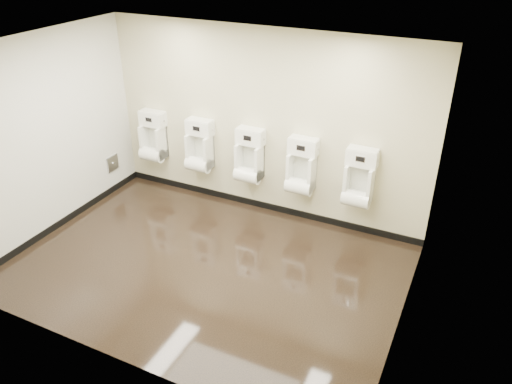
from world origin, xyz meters
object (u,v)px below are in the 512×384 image
urinal_0 (153,140)px  urinal_3 (301,170)px  access_panel (113,163)px  urinal_4 (359,182)px  urinal_1 (200,149)px  urinal_2 (249,159)px

urinal_0 → urinal_3: size_ratio=1.00×
access_panel → urinal_4: size_ratio=0.31×
urinal_4 → urinal_0: bearing=180.0°
urinal_3 → urinal_0: bearing=180.0°
access_panel → urinal_1: bearing=15.6°
urinal_1 → urinal_3: (1.71, 0.00, 0.00)m
access_panel → urinal_1: (1.45, 0.41, 0.37)m
urinal_2 → urinal_3: (0.84, 0.00, 0.00)m
access_panel → urinal_2: 2.39m
urinal_2 → urinal_1: bearing=180.0°
urinal_0 → urinal_4: bearing=0.0°
urinal_1 → urinal_4: 2.56m
urinal_0 → urinal_1: size_ratio=1.00×
urinal_0 → urinal_3: same height
urinal_1 → urinal_2: (0.87, 0.00, 0.00)m
access_panel → urinal_3: bearing=7.3°
urinal_2 → urinal_4: (1.68, 0.00, 0.00)m
urinal_1 → urinal_3: bearing=0.0°
urinal_2 → urinal_4: same height
urinal_4 → access_panel: bearing=-174.2°
access_panel → urinal_2: size_ratio=0.31×
urinal_2 → urinal_4: bearing=0.0°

